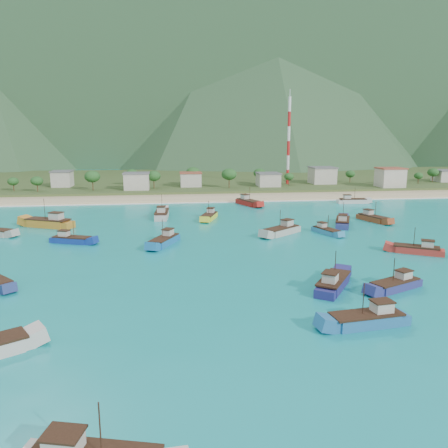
{
  "coord_description": "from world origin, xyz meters",
  "views": [
    {
      "loc": [
        -13.55,
        -77.35,
        22.78
      ],
      "look_at": [
        -1.57,
        18.0,
        3.0
      ],
      "focal_mm": 35.0,
      "sensor_mm": 36.0,
      "label": 1
    }
  ],
  "objects": [
    {
      "name": "boat_14",
      "position": [
        -43.7,
        34.1,
        0.97
      ],
      "size": [
        13.07,
        8.61,
        7.48
      ],
      "rotation": [
        0.0,
        0.0,
        1.15
      ],
      "color": "#BE7823",
      "rests_on": "ground"
    },
    {
      "name": "beach",
      "position": [
        0.0,
        79.0,
        0.0
      ],
      "size": [
        400.0,
        18.0,
        1.2
      ],
      "primitive_type": "cube",
      "color": "beige",
      "rests_on": "ground"
    },
    {
      "name": "boat_1",
      "position": [
        -14.88,
        12.81,
        0.68
      ],
      "size": [
        6.91,
        10.3,
        5.91
      ],
      "rotation": [
        0.0,
        0.0,
        2.7
      ],
      "color": "#1866A5",
      "rests_on": "ground"
    },
    {
      "name": "boat_4",
      "position": [
        -15.83,
        43.55,
        0.84
      ],
      "size": [
        4.06,
        11.64,
        6.77
      ],
      "rotation": [
        0.0,
        0.0,
        6.22
      ],
      "color": "#B2A8A2",
      "rests_on": "ground"
    },
    {
      "name": "ground",
      "position": [
        0.0,
        0.0,
        0.0
      ],
      "size": [
        600.0,
        600.0,
        0.0
      ],
      "primitive_type": "plane",
      "color": "#0D8497",
      "rests_on": "ground"
    },
    {
      "name": "boat_25",
      "position": [
        10.5,
        -17.51,
        0.72
      ],
      "size": [
        8.43,
        10.23,
        6.11
      ],
      "rotation": [
        0.0,
        0.0,
        5.67
      ],
      "color": "navy",
      "rests_on": "ground"
    },
    {
      "name": "boat_18",
      "position": [
        -2.92,
        39.66,
        0.63
      ],
      "size": [
        5.71,
        9.91,
        5.62
      ],
      "rotation": [
        0.0,
        0.0,
        2.82
      ],
      "color": "yellow",
      "rests_on": "ground"
    },
    {
      "name": "radio_tower",
      "position": [
        37.68,
        108.0,
        19.98
      ],
      "size": [
        1.2,
        1.2,
        36.75
      ],
      "color": "red",
      "rests_on": "ground"
    },
    {
      "name": "boat_17",
      "position": [
        47.46,
        61.59,
        0.65
      ],
      "size": [
        9.9,
        3.55,
        5.75
      ],
      "rotation": [
        0.0,
        0.0,
        4.64
      ],
      "color": "beige",
      "rests_on": "ground"
    },
    {
      "name": "boat_24",
      "position": [
        19.72,
        -18.95,
        0.58
      ],
      "size": [
        9.41,
        6.14,
        5.38
      ],
      "rotation": [
        0.0,
        0.0,
        1.99
      ],
      "color": "navy",
      "rests_on": "ground"
    },
    {
      "name": "boat_9",
      "position": [
        11.98,
        62.12,
        0.78
      ],
      "size": [
        7.2,
        11.35,
        6.47
      ],
      "rotation": [
        0.0,
        0.0,
        3.54
      ],
      "color": "#AD1D17",
      "rests_on": "ground"
    },
    {
      "name": "boat_19",
      "position": [
        22.57,
        18.51,
        0.49
      ],
      "size": [
        4.97,
        8.58,
        4.86
      ],
      "rotation": [
        0.0,
        0.0,
        3.47
      ],
      "color": "teal",
      "rests_on": "ground"
    },
    {
      "name": "land",
      "position": [
        0.0,
        140.0,
        0.0
      ],
      "size": [
        400.0,
        110.0,
        2.4
      ],
      "primitive_type": "cube",
      "color": "#385123",
      "rests_on": "ground"
    },
    {
      "name": "boat_10",
      "position": [
        -34.68,
        16.68,
        0.57
      ],
      "size": [
        9.31,
        5.65,
        5.29
      ],
      "rotation": [
        0.0,
        0.0,
        4.35
      ],
      "color": "navy",
      "rests_on": "ground"
    },
    {
      "name": "mountains",
      "position": [
        -18.31,
        403.81,
        106.83
      ],
      "size": [
        1520.0,
        440.0,
        260.0
      ],
      "color": "slate",
      "rests_on": "ground"
    },
    {
      "name": "boat_3",
      "position": [
        29.92,
        26.64,
        0.76
      ],
      "size": [
        7.21,
        11.07,
        6.32
      ],
      "rotation": [
        0.0,
        0.0,
        5.87
      ],
      "color": "navy",
      "rests_on": "ground"
    },
    {
      "name": "boat_0",
      "position": [
        34.11,
        -0.49,
        0.61
      ],
      "size": [
        9.47,
        7.16,
        5.54
      ],
      "rotation": [
        0.0,
        0.0,
        1.04
      ],
      "color": "#B72D25",
      "rests_on": "ground"
    },
    {
      "name": "boat_7",
      "position": [
        40.21,
        31.25,
        0.66
      ],
      "size": [
        5.78,
        10.19,
        5.78
      ],
      "rotation": [
        0.0,
        0.0,
        3.46
      ],
      "color": "brown",
      "rests_on": "ground"
    },
    {
      "name": "surf_line",
      "position": [
        0.0,
        69.5,
        0.0
      ],
      "size": [
        400.0,
        2.5,
        0.08
      ],
      "primitive_type": "cube",
      "color": "white",
      "rests_on": "ground"
    },
    {
      "name": "boat_15",
      "position": [
        12.14,
        19.05,
        0.76
      ],
      "size": [
        10.34,
        9.16,
        6.33
      ],
      "rotation": [
        0.0,
        0.0,
        2.24
      ],
      "color": "#ADAA9D",
      "rests_on": "ground"
    },
    {
      "name": "vegetation",
      "position": [
        4.84,
        103.14,
        5.21
      ],
      "size": [
        272.6,
        25.22,
        9.13
      ],
      "color": "#235623",
      "rests_on": "ground"
    },
    {
      "name": "village",
      "position": [
        15.77,
        100.5,
        4.75
      ],
      "size": [
        212.58,
        26.45,
        7.4
      ],
      "color": "beige",
      "rests_on": "ground"
    },
    {
      "name": "boat_21",
      "position": [
        9.91,
        -30.48,
        0.68
      ],
      "size": [
        10.26,
        4.14,
        5.89
      ],
      "rotation": [
        0.0,
        0.0,
        1.69
      ],
      "color": "#20639B",
      "rests_on": "ground"
    }
  ]
}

